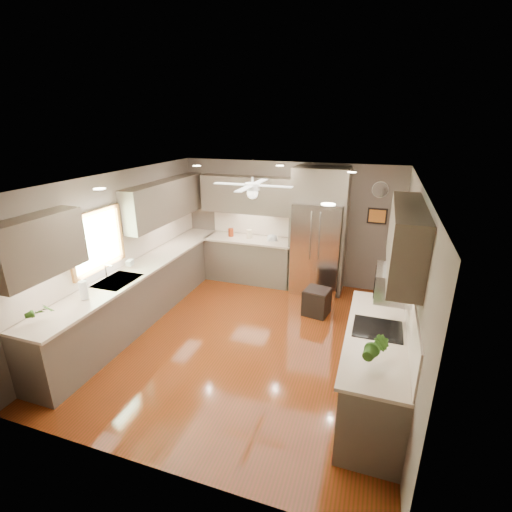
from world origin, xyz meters
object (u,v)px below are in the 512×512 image
Objects in this scene: canister_c at (249,234)px; potted_plant_right at (376,349)px; soap_bottle at (131,262)px; refrigerator at (318,234)px; potted_plant_left at (40,312)px; bowl at (272,240)px; paper_towel at (84,290)px; stool at (317,301)px; canister_a at (231,233)px; microwave at (394,284)px.

potted_plant_right reaches higher than canister_c.
refrigerator reaches higher than soap_bottle.
potted_plant_left is at bearing -86.88° from soap_bottle.
soap_bottle is 0.61× the size of potted_plant_left.
refrigerator reaches higher than potted_plant_left.
bowl is (0.50, -0.03, -0.06)m from canister_c.
paper_towel is (-1.20, -3.38, 0.05)m from canister_c.
paper_towel reaches higher than bowl.
stool is (2.95, 1.14, -0.80)m from soap_bottle.
canister_c is 0.50m from bowl.
potted_plant_right is at bearing -19.92° from soap_bottle.
bowl is 0.09× the size of refrigerator.
stool is at bearing -41.71° from bowl.
soap_bottle is 0.08× the size of refrigerator.
refrigerator is at bearing -0.98° from bowl.
canister_a is at bearing 177.60° from bowl.
microwave reaches higher than soap_bottle.
paper_towel is (0.12, -1.19, 0.04)m from soap_bottle.
potted_plant_right is at bearing -59.27° from bowl.
potted_plant_left is 0.87× the size of potted_plant_right.
potted_plant_left is (-0.80, -4.08, 0.08)m from canister_a.
potted_plant_left reaches higher than paper_towel.
canister_c is 0.34× the size of microwave.
paper_towel is at bearing -140.54° from stool.
bowl is 3.58m from microwave.
stool is (-0.99, 2.57, -0.88)m from potted_plant_right.
microwave is 4.03m from paper_towel.
stool is (0.20, -1.00, -0.95)m from refrigerator.
potted_plant_right is at bearing 6.70° from potted_plant_left.
canister_a is 4.74m from potted_plant_right.
refrigerator is 8.86× the size of paper_towel.
bowl is 3.76m from paper_towel.
bowl is at bearing 120.73° from potted_plant_right.
microwave reaches higher than canister_c.
stool is (2.85, 3.02, -0.86)m from potted_plant_left.
canister_a is 0.36× the size of stool.
canister_c is 1.45m from refrigerator.
potted_plant_left is at bearing -91.48° from paper_towel.
microwave is (0.13, 0.87, 0.36)m from potted_plant_right.
potted_plant_left is 4.39m from bowl.
soap_bottle is at bearing -158.88° from stool.
paper_towel is at bearing -128.31° from refrigerator.
stool is at bearing 39.46° from paper_towel.
canister_a is 0.82× the size of bowl.
potted_plant_left is 1.15× the size of paper_towel.
canister_c is 4.25m from potted_plant_left.
canister_a is 2.37m from soap_bottle.
soap_bottle is 4.14m from microwave.
bowl reaches higher than stool.
canister_a is 1.86m from refrigerator.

